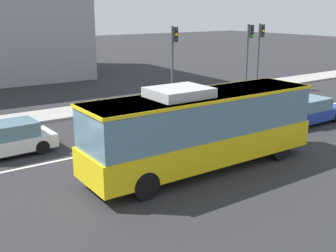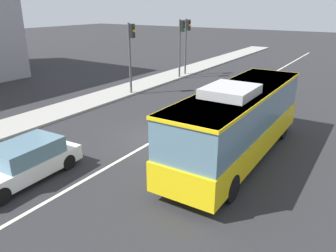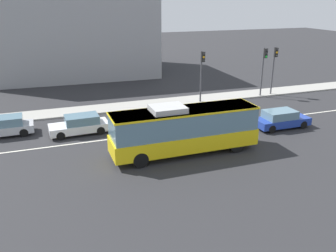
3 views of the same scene
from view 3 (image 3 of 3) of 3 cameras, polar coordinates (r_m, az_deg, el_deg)
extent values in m
plane|color=#28282B|center=(28.12, -0.35, -1.00)|extent=(160.00, 160.00, 0.00)
cube|color=#9E9B93|center=(35.11, -4.56, 3.37)|extent=(80.00, 2.76, 0.14)
cube|color=silver|center=(28.12, -0.35, -0.98)|extent=(76.00, 0.16, 0.01)
cube|color=yellow|center=(24.11, 2.64, -2.20)|extent=(10.01, 2.54, 1.10)
cube|color=slate|center=(23.63, 2.69, 0.81)|extent=(9.81, 2.46, 1.58)
cube|color=yellow|center=(23.41, 2.72, 2.49)|extent=(9.91, 2.51, 0.12)
cube|color=#B2B2B2|center=(22.92, -0.04, 2.76)|extent=(2.21, 1.81, 0.36)
cylinder|color=black|center=(26.59, 8.51, -1.34)|extent=(1.00, 0.30, 1.00)
cylinder|color=black|center=(24.82, 10.89, -3.06)|extent=(1.00, 0.30, 1.00)
cylinder|color=black|center=(24.27, -5.83, -3.34)|extent=(1.00, 0.30, 1.00)
cylinder|color=black|center=(22.33, -4.41, -5.45)|extent=(1.00, 0.30, 1.00)
cube|color=#B7BABF|center=(30.09, -24.95, -0.45)|extent=(4.53, 1.86, 0.60)
cube|color=slate|center=(29.87, -24.65, 0.72)|extent=(2.54, 1.69, 0.64)
cylinder|color=black|center=(29.29, -22.07, -0.99)|extent=(0.64, 0.23, 0.64)
cylinder|color=black|center=(30.80, -22.06, 0.01)|extent=(0.64, 0.23, 0.64)
cube|color=white|center=(28.52, -14.04, -0.19)|extent=(4.57, 1.98, 0.60)
cube|color=slate|center=(28.35, -13.65, 1.05)|extent=(2.59, 1.76, 0.64)
cylinder|color=black|center=(27.70, -16.81, -1.51)|extent=(0.65, 0.25, 0.64)
cylinder|color=black|center=(29.20, -17.15, -0.44)|extent=(0.65, 0.25, 0.64)
cylinder|color=black|center=(28.06, -10.74, -0.71)|extent=(0.65, 0.25, 0.64)
cylinder|color=black|center=(29.55, -11.38, 0.31)|extent=(0.65, 0.25, 0.64)
cube|color=#1E3899|center=(30.43, 17.75, 0.72)|extent=(4.51, 1.81, 0.60)
cube|color=slate|center=(30.09, 17.49, 1.78)|extent=(2.52, 1.66, 0.64)
cylinder|color=black|center=(31.98, 19.00, 1.11)|extent=(0.64, 0.22, 0.64)
cylinder|color=black|center=(30.83, 20.81, 0.20)|extent=(0.64, 0.22, 0.64)
cylinder|color=black|center=(30.25, 14.54, 0.52)|extent=(0.64, 0.22, 0.64)
cylinder|color=black|center=(29.03, 16.28, -0.48)|extent=(0.64, 0.22, 0.64)
cylinder|color=#47474C|center=(39.96, 16.41, 8.40)|extent=(0.16, 0.16, 5.20)
cube|color=black|center=(39.39, 16.92, 11.23)|extent=(0.34, 0.30, 0.96)
sphere|color=#2D2D2D|center=(39.23, 17.08, 11.65)|extent=(0.22, 0.22, 0.22)
sphere|color=#F9A514|center=(39.27, 17.03, 11.19)|extent=(0.22, 0.22, 0.22)
sphere|color=#2D2D2D|center=(39.31, 16.99, 10.73)|extent=(0.22, 0.22, 0.22)
cylinder|color=#47474C|center=(38.94, 14.84, 8.26)|extent=(0.16, 0.16, 5.20)
cube|color=black|center=(38.38, 15.37, 11.16)|extent=(0.34, 0.30, 0.96)
sphere|color=#2D2D2D|center=(38.22, 15.55, 11.60)|extent=(0.22, 0.22, 0.22)
sphere|color=#2D2D2D|center=(38.26, 15.51, 11.13)|extent=(0.22, 0.22, 0.22)
sphere|color=#1ED838|center=(38.31, 15.46, 10.65)|extent=(0.22, 0.22, 0.22)
cylinder|color=#47474C|center=(35.55, 5.29, 7.76)|extent=(0.16, 0.16, 5.20)
cube|color=black|center=(34.94, 5.62, 10.96)|extent=(0.34, 0.30, 0.96)
sphere|color=#2D2D2D|center=(34.76, 5.77, 11.44)|extent=(0.22, 0.22, 0.22)
sphere|color=#F9A514|center=(34.81, 5.75, 10.92)|extent=(0.22, 0.22, 0.22)
sphere|color=#2D2D2D|center=(34.86, 5.73, 10.40)|extent=(0.22, 0.22, 0.22)
cube|color=#939399|center=(51.73, -15.29, 15.68)|extent=(21.38, 15.94, 13.60)
cube|color=slate|center=(53.86, -3.41, 11.43)|extent=(0.50, 13.78, 1.50)
cube|color=slate|center=(53.46, -3.49, 15.04)|extent=(0.50, 13.78, 1.50)
cube|color=slate|center=(53.28, -3.57, 18.68)|extent=(0.50, 13.78, 1.50)
camera|label=1|loc=(9.35, -27.64, -6.49)|focal=44.32mm
camera|label=2|loc=(16.94, -33.94, 4.00)|focal=35.38mm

